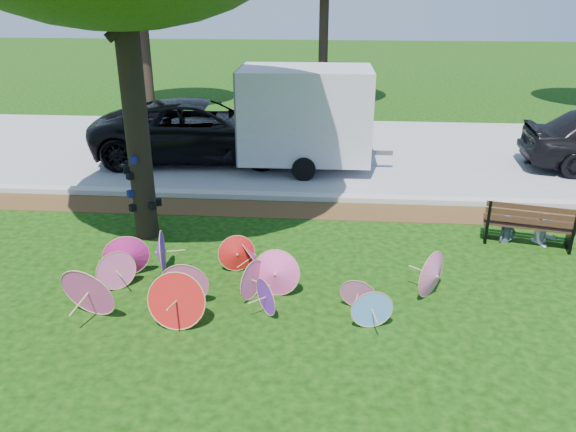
% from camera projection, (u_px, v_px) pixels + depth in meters
% --- Properties ---
extents(ground, '(90.00, 90.00, 0.00)m').
position_uv_depth(ground, '(243.00, 323.00, 8.23)').
color(ground, black).
rests_on(ground, ground).
extents(mulch_strip, '(90.00, 1.00, 0.01)m').
position_uv_depth(mulch_strip, '(275.00, 209.00, 12.38)').
color(mulch_strip, '#472D16').
rests_on(mulch_strip, ground).
extents(curb, '(90.00, 0.30, 0.12)m').
position_uv_depth(curb, '(278.00, 196.00, 13.00)').
color(curb, '#B7B5AD').
rests_on(curb, ground).
extents(street, '(90.00, 8.00, 0.01)m').
position_uv_depth(street, '(291.00, 150.00, 16.84)').
color(street, gray).
rests_on(street, ground).
extents(parasol_pile, '(5.91, 2.27, 0.91)m').
position_uv_depth(parasol_pile, '(216.00, 277.00, 8.76)').
color(parasol_pile, pink).
rests_on(parasol_pile, ground).
extents(black_van, '(6.17, 3.35, 1.64)m').
position_uv_depth(black_van, '(201.00, 130.00, 15.70)').
color(black_van, black).
rests_on(black_van, ground).
extents(cargo_trailer, '(3.38, 2.17, 2.95)m').
position_uv_depth(cargo_trailer, '(306.00, 114.00, 14.65)').
color(cargo_trailer, silver).
rests_on(cargo_trailer, ground).
extents(park_bench, '(1.76, 0.99, 0.87)m').
position_uv_depth(park_bench, '(529.00, 222.00, 10.63)').
color(park_bench, black).
rests_on(park_bench, ground).
extents(person_left, '(0.44, 0.38, 1.03)m').
position_uv_depth(person_left, '(510.00, 217.00, 10.67)').
color(person_left, '#373F4C').
rests_on(person_left, ground).
extents(person_right, '(0.67, 0.60, 1.14)m').
position_uv_depth(person_right, '(548.00, 215.00, 10.59)').
color(person_right, silver).
rests_on(person_right, ground).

